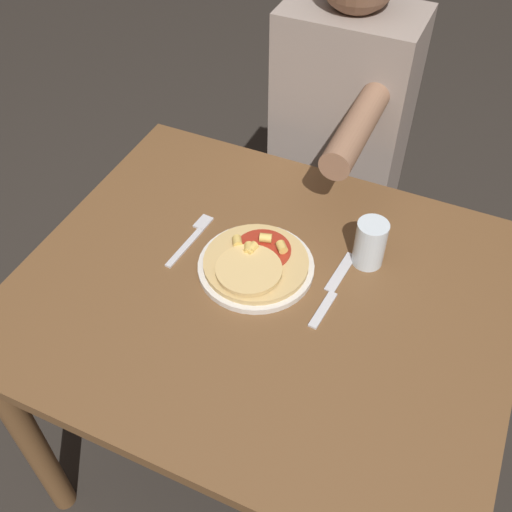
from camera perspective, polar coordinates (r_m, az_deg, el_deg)
ground_plane at (r=1.87m, az=0.58°, el=-18.00°), size 8.00×8.00×0.00m
dining_table at (r=1.33m, az=0.78°, el=-6.48°), size 1.01×0.84×0.74m
plate at (r=1.26m, az=-0.00°, el=-1.03°), size 0.25×0.25×0.01m
pizza at (r=1.25m, az=-0.11°, el=-0.60°), size 0.22×0.22×0.04m
fork at (r=1.34m, az=-6.08°, el=1.81°), size 0.03×0.18×0.00m
knife at (r=1.24m, az=7.27°, el=-3.25°), size 0.03×0.22×0.00m
drinking_glass at (r=1.27m, az=10.81°, el=1.20°), size 0.07×0.07×0.11m
person_diner at (r=1.71m, az=8.07°, el=11.77°), size 0.35×0.52×1.24m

